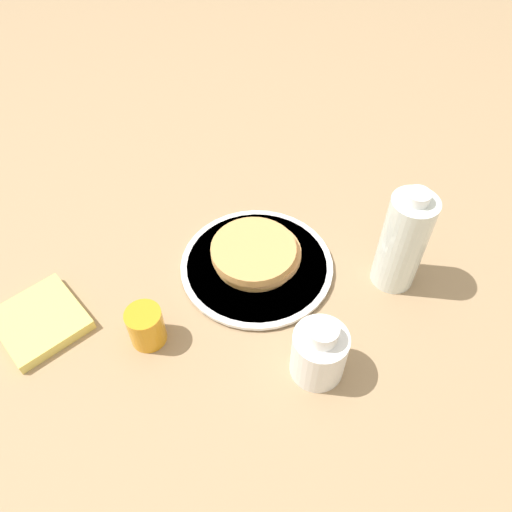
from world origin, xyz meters
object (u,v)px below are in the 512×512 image
Objects in this scene: cream_jug at (319,352)px; plate at (256,265)px; pancake_stack at (255,254)px; juice_glass at (146,326)px; water_bottle_near at (403,242)px.

plate is at bearing 55.81° from cream_jug.
pancake_stack is 0.24m from cream_jug.
pancake_stack is 1.37× the size of cream_jug.
cream_jug is at bearing -70.51° from juice_glass.
plate is at bearing -121.77° from pancake_stack.
plate is at bearing -18.40° from juice_glass.
juice_glass is (-0.23, 0.07, 0.03)m from plate.
water_bottle_near is at bearing -42.14° from juice_glass.
cream_jug is 0.25m from water_bottle_near.
cream_jug is (0.09, -0.27, 0.02)m from juice_glass.
juice_glass is 0.28m from cream_jug.
pancake_stack is at bearing -17.60° from juice_glass.
juice_glass reaches higher than pancake_stack.
cream_jug reaches higher than plate.
juice_glass is (-0.23, 0.07, 0.00)m from pancake_stack.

